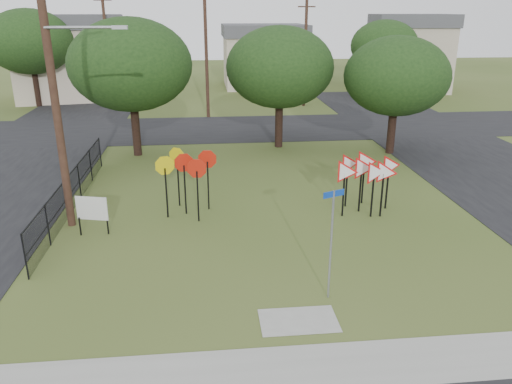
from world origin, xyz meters
TOP-DOWN VIEW (x-y plane):
  - ground at (0.00, 0.00)m, footprint 140.00×140.00m
  - sidewalk at (0.00, -4.20)m, footprint 30.00×1.60m
  - street_right at (12.00, 10.00)m, footprint 8.00×50.00m
  - street_far at (0.00, 20.00)m, footprint 60.00×8.00m
  - curb_pad at (0.00, -2.40)m, footprint 2.00×1.20m
  - street_name_sign at (1.03, -1.35)m, footprint 0.61×0.27m
  - stop_sign_cluster at (-3.01, 5.23)m, footprint 2.34×1.99m
  - yield_sign_cluster at (3.93, 4.74)m, footprint 2.92×1.75m
  - info_board at (-6.28, 3.55)m, footprint 1.12×0.31m
  - utility_pole_main at (-7.24, 4.50)m, footprint 3.55×0.33m
  - far_pole_a at (-2.00, 24.00)m, footprint 1.40×0.24m
  - far_pole_b at (6.00, 28.00)m, footprint 1.40×0.24m
  - far_pole_c at (-10.00, 30.00)m, footprint 1.40×0.24m
  - fence_run at (-7.60, 6.25)m, footprint 0.05×11.55m
  - house_left at (-14.00, 34.00)m, footprint 10.58×8.88m
  - house_mid at (4.00, 40.00)m, footprint 8.40×8.40m
  - house_right at (18.00, 36.00)m, footprint 8.30×8.30m
  - tree_near_left at (-6.00, 14.00)m, footprint 6.40×6.40m
  - tree_near_mid at (2.00, 15.00)m, footprint 6.00×6.00m
  - tree_near_right at (8.00, 13.00)m, footprint 5.60×5.60m
  - tree_far_left at (-16.00, 30.00)m, footprint 6.80×6.80m
  - tree_far_right at (14.00, 32.00)m, footprint 6.00×6.00m

SIDE VIEW (x-z plane):
  - ground at x=0.00m, z-range 0.00..0.00m
  - sidewalk at x=0.00m, z-range 0.00..0.02m
  - street_right at x=12.00m, z-range 0.00..0.02m
  - street_far at x=0.00m, z-range 0.00..0.02m
  - curb_pad at x=0.00m, z-range 0.00..0.02m
  - fence_run at x=-7.60m, z-range 0.03..1.53m
  - info_board at x=-6.28m, z-range 0.24..1.67m
  - yield_sign_cluster at x=3.93m, z-range 0.54..2.84m
  - street_name_sign at x=1.03m, z-range 0.22..3.38m
  - stop_sign_cluster at x=-3.01m, z-range 0.60..3.06m
  - house_mid at x=4.00m, z-range 0.05..6.25m
  - house_left at x=-14.00m, z-range 0.05..7.25m
  - house_right at x=18.00m, z-range 0.05..7.25m
  - tree_near_right at x=8.00m, z-range 1.06..7.39m
  - far_pole_b at x=6.00m, z-range 0.10..8.60m
  - tree_near_mid at x=2.00m, z-range 1.14..7.94m
  - tree_far_right at x=14.00m, z-range 1.14..7.94m
  - far_pole_a at x=-2.00m, z-range 0.10..9.10m
  - far_pole_c at x=-10.00m, z-range 0.10..9.10m
  - tree_near_left at x=-6.00m, z-range 1.22..8.49m
  - tree_far_left at x=-16.00m, z-range 1.31..9.04m
  - utility_pole_main at x=-7.24m, z-range 0.21..10.21m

